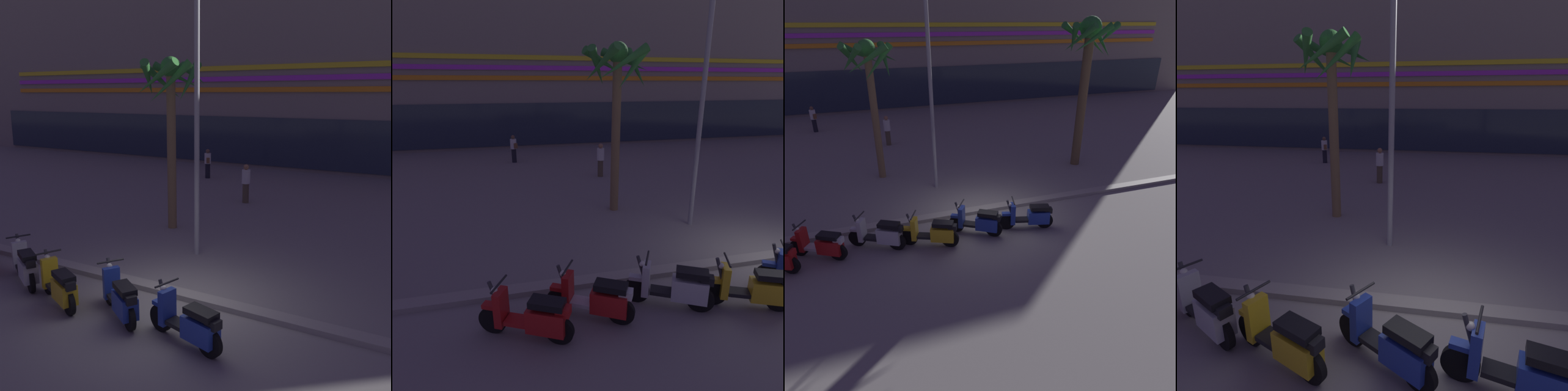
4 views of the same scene
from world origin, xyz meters
The scene contains 11 objects.
ground_plane centered at (0.00, 0.00, 0.00)m, with size 200.00×200.00×0.00m, color gray.
curb_strip centered at (0.00, 0.32, 0.06)m, with size 60.00×0.36×0.12m, color gray.
mall_facade_backdrop centered at (-1.59, 24.28, 6.29)m, with size 55.53×13.62×12.60m.
scooter_silver_last_in_row centered at (-3.55, -0.90, 0.46)m, with size 1.60×0.96×1.04m.
scooter_yellow_far_back centered at (-2.07, -1.28, 0.45)m, with size 1.65×0.89×1.04m.
scooter_blue_mid_centre centered at (-0.60, -1.11, 0.45)m, with size 1.52×1.04×1.04m.
scooter_blue_second_in_line centered at (1.07, -1.30, 0.44)m, with size 1.72×0.74×1.04m.
palm_tree_near_sign centered at (-3.03, 4.68, 4.27)m, with size 2.30×2.29×5.48m.
pedestrian_strolling_near_curb centered at (-2.28, 9.08, 0.83)m, with size 0.34×0.34×1.58m.
pedestrian_by_palm_tree centered at (-6.18, 13.14, 0.81)m, with size 0.39×0.45×1.53m.
street_lamp centered at (-1.08, 2.83, 4.41)m, with size 0.36×0.36×7.32m.
Camera 1 is at (4.67, -7.48, 4.37)m, focal length 41.21 mm.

